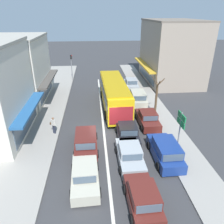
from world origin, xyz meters
The scene contains 20 objects.
ground_plane centered at (0.00, 0.00, 0.00)m, with size 140.00×140.00×0.00m, color #353538.
lane_centre_line centered at (0.00, 4.00, 0.00)m, with size 0.20×28.00×0.01m, color silver.
sidewalk_left centered at (-6.80, 6.00, 0.07)m, with size 5.20×44.00×0.14m, color gray.
kerb_right centered at (6.20, 6.00, 0.06)m, with size 2.80×44.00×0.12m, color gray.
shopfront_mid_block centered at (-10.18, 9.77, 3.93)m, with size 7.62×9.29×7.86m.
building_right_far centered at (11.48, 16.44, 4.66)m, with size 8.49×12.00×9.34m.
city_bus centered at (1.51, 6.00, 1.88)m, with size 2.95×10.92×3.23m.
sedan_behind_bus_mid centered at (1.70, -4.35, 0.66)m, with size 1.93×4.22×1.47m.
sedan_queue_far_back centered at (-1.58, -6.30, 0.66)m, with size 2.01×4.26×1.47m.
wagon_adjacent_lane_trail centered at (-1.60, -2.27, 0.75)m, with size 1.99×4.53×1.58m.
hatchback_adjacent_lane_lead centered at (1.77, -8.59, 0.71)m, with size 1.91×3.75×1.54m.
sedan_queue_gap_filler centered at (2.02, -1.09, 0.66)m, with size 1.95×4.23×1.47m.
parked_wagon_kerb_front centered at (4.47, -4.17, 0.75)m, with size 1.99×4.52×1.58m.
parked_sedan_kerb_second centered at (4.46, 1.52, 0.66)m, with size 1.95×4.23×1.47m.
parked_wagon_kerb_third centered at (4.56, 7.16, 0.75)m, with size 2.04×4.55×1.58m.
parked_sedan_kerb_rear centered at (4.72, 12.94, 0.66)m, with size 1.94×4.22×1.47m.
traffic_light_downstreet centered at (-4.26, 17.82, 2.85)m, with size 0.33×0.24×4.20m.
directional_road_sign centered at (5.68, -3.50, 2.70)m, with size 0.10×1.40×3.60m.
street_tree_right centered at (5.82, 3.68, 2.10)m, with size 1.44×1.71×4.51m.
pedestrian_with_handbag_near centered at (-4.61, 0.35, 1.07)m, with size 0.59×0.51×1.63m.
Camera 1 is at (-0.79, -17.63, 10.45)m, focal length 35.00 mm.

